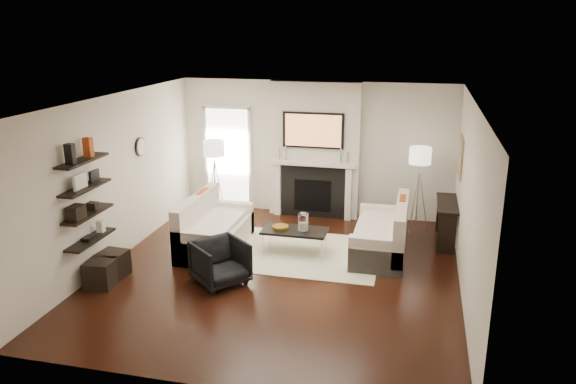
% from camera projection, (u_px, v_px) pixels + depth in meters
% --- Properties ---
extents(room_envelope, '(6.00, 6.00, 6.00)m').
position_uv_depth(room_envelope, '(279.00, 190.00, 8.46)').
color(room_envelope, black).
rests_on(room_envelope, ground).
extents(chimney_breast, '(1.80, 0.25, 2.70)m').
position_uv_depth(chimney_breast, '(315.00, 150.00, 11.13)').
color(chimney_breast, silver).
rests_on(chimney_breast, floor).
extents(fireplace_surround, '(1.30, 0.02, 1.04)m').
position_uv_depth(fireplace_surround, '(313.00, 192.00, 11.25)').
color(fireplace_surround, black).
rests_on(fireplace_surround, floor).
extents(firebox, '(0.75, 0.02, 0.65)m').
position_uv_depth(firebox, '(313.00, 196.00, 11.26)').
color(firebox, black).
rests_on(firebox, floor).
extents(mantel_pilaster_l, '(0.12, 0.08, 1.10)m').
position_uv_depth(mantel_pilaster_l, '(278.00, 189.00, 11.37)').
color(mantel_pilaster_l, white).
rests_on(mantel_pilaster_l, floor).
extents(mantel_pilaster_r, '(0.12, 0.08, 1.10)m').
position_uv_depth(mantel_pilaster_r, '(348.00, 194.00, 11.05)').
color(mantel_pilaster_r, white).
rests_on(mantel_pilaster_r, floor).
extents(mantel_shelf, '(1.70, 0.18, 0.07)m').
position_uv_depth(mantel_shelf, '(313.00, 164.00, 11.03)').
color(mantel_shelf, white).
rests_on(mantel_shelf, chimney_breast).
extents(tv_body, '(1.20, 0.06, 0.70)m').
position_uv_depth(tv_body, '(313.00, 130.00, 10.86)').
color(tv_body, black).
rests_on(tv_body, chimney_breast).
extents(tv_screen, '(1.10, 0.00, 0.62)m').
position_uv_depth(tv_screen, '(313.00, 131.00, 10.83)').
color(tv_screen, '#BF723F').
rests_on(tv_screen, tv_body).
extents(candlestick_l_tall, '(0.04, 0.04, 0.30)m').
position_uv_depth(candlestick_l_tall, '(286.00, 153.00, 11.11)').
color(candlestick_l_tall, silver).
rests_on(candlestick_l_tall, mantel_shelf).
extents(candlestick_l_short, '(0.04, 0.04, 0.24)m').
position_uv_depth(candlestick_l_short, '(279.00, 154.00, 11.14)').
color(candlestick_l_short, silver).
rests_on(candlestick_l_short, mantel_shelf).
extents(candlestick_r_tall, '(0.04, 0.04, 0.30)m').
position_uv_depth(candlestick_r_tall, '(341.00, 156.00, 10.86)').
color(candlestick_r_tall, silver).
rests_on(candlestick_r_tall, mantel_shelf).
extents(candlestick_r_short, '(0.04, 0.04, 0.24)m').
position_uv_depth(candlestick_r_short, '(347.00, 158.00, 10.84)').
color(candlestick_r_short, silver).
rests_on(candlestick_r_short, mantel_shelf).
extents(hallway_panel, '(0.90, 0.02, 2.10)m').
position_uv_depth(hallway_panel, '(228.00, 159.00, 11.73)').
color(hallway_panel, white).
rests_on(hallway_panel, floor).
extents(door_trim_l, '(0.06, 0.06, 2.16)m').
position_uv_depth(door_trim_l, '(206.00, 158.00, 11.82)').
color(door_trim_l, white).
rests_on(door_trim_l, floor).
extents(door_trim_r, '(0.06, 0.06, 2.16)m').
position_uv_depth(door_trim_r, '(250.00, 160.00, 11.60)').
color(door_trim_r, white).
rests_on(door_trim_r, floor).
extents(door_trim_top, '(1.02, 0.06, 0.06)m').
position_uv_depth(door_trim_top, '(226.00, 107.00, 11.40)').
color(door_trim_top, white).
rests_on(door_trim_top, wall_back).
extents(rug, '(2.60, 2.00, 0.01)m').
position_uv_depth(rug, '(303.00, 253.00, 9.59)').
color(rug, beige).
rests_on(rug, floor).
extents(loveseat_left_base, '(0.85, 1.80, 0.42)m').
position_uv_depth(loveseat_left_base, '(216.00, 237.00, 9.74)').
color(loveseat_left_base, silver).
rests_on(loveseat_left_base, floor).
extents(loveseat_left_back, '(0.18, 1.80, 0.80)m').
position_uv_depth(loveseat_left_back, '(197.00, 218.00, 9.72)').
color(loveseat_left_back, silver).
rests_on(loveseat_left_back, floor).
extents(loveseat_left_arm_n, '(0.85, 0.18, 0.60)m').
position_uv_depth(loveseat_left_arm_n, '(198.00, 250.00, 8.96)').
color(loveseat_left_arm_n, silver).
rests_on(loveseat_left_arm_n, floor).
extents(loveseat_left_arm_s, '(0.85, 0.18, 0.60)m').
position_uv_depth(loveseat_left_arm_s, '(231.00, 217.00, 10.47)').
color(loveseat_left_arm_s, silver).
rests_on(loveseat_left_arm_s, floor).
extents(loveseat_left_cushion, '(0.63, 1.44, 0.10)m').
position_uv_depth(loveseat_left_cushion, '(218.00, 223.00, 9.65)').
color(loveseat_left_cushion, silver).
rests_on(loveseat_left_cushion, loveseat_left_base).
extents(pillow_left_orange, '(0.10, 0.42, 0.42)m').
position_uv_depth(pillow_left_orange, '(203.00, 202.00, 9.94)').
color(pillow_left_orange, '#A93E14').
rests_on(pillow_left_orange, loveseat_left_cushion).
extents(pillow_left_charcoal, '(0.10, 0.40, 0.40)m').
position_uv_depth(pillow_left_charcoal, '(189.00, 213.00, 9.39)').
color(pillow_left_charcoal, black).
rests_on(pillow_left_charcoal, loveseat_left_cushion).
extents(loveseat_right_base, '(0.85, 1.80, 0.42)m').
position_uv_depth(loveseat_right_base, '(380.00, 242.00, 9.50)').
color(loveseat_right_base, silver).
rests_on(loveseat_right_base, floor).
extents(loveseat_right_back, '(0.18, 1.80, 0.80)m').
position_uv_depth(loveseat_right_back, '(401.00, 226.00, 9.33)').
color(loveseat_right_back, silver).
rests_on(loveseat_right_back, floor).
extents(loveseat_right_arm_n, '(0.85, 0.18, 0.60)m').
position_uv_depth(loveseat_right_arm_n, '(376.00, 256.00, 8.72)').
color(loveseat_right_arm_n, silver).
rests_on(loveseat_right_arm_n, floor).
extents(loveseat_right_arm_s, '(0.85, 0.18, 0.60)m').
position_uv_depth(loveseat_right_arm_s, '(383.00, 222.00, 10.23)').
color(loveseat_right_arm_s, silver).
rests_on(loveseat_right_arm_s, floor).
extents(loveseat_right_cushion, '(0.63, 1.44, 0.10)m').
position_uv_depth(loveseat_right_cushion, '(377.00, 228.00, 9.43)').
color(loveseat_right_cushion, silver).
rests_on(loveseat_right_cushion, loveseat_right_base).
extents(pillow_right_orange, '(0.10, 0.42, 0.42)m').
position_uv_depth(pillow_right_orange, '(402.00, 209.00, 9.55)').
color(pillow_right_orange, '#A93E14').
rests_on(pillow_right_orange, loveseat_right_cushion).
extents(pillow_right_charcoal, '(0.10, 0.40, 0.40)m').
position_uv_depth(pillow_right_charcoal, '(401.00, 221.00, 9.00)').
color(pillow_right_charcoal, black).
rests_on(pillow_right_charcoal, loveseat_right_cushion).
extents(coffee_table, '(1.10, 0.55, 0.04)m').
position_uv_depth(coffee_table, '(295.00, 231.00, 9.49)').
color(coffee_table, black).
rests_on(coffee_table, floor).
extents(coffee_leg_nw, '(0.02, 0.02, 0.38)m').
position_uv_depth(coffee_leg_nw, '(263.00, 245.00, 9.46)').
color(coffee_leg_nw, silver).
rests_on(coffee_leg_nw, floor).
extents(coffee_leg_ne, '(0.02, 0.02, 0.38)m').
position_uv_depth(coffee_leg_ne, '(321.00, 250.00, 9.24)').
color(coffee_leg_ne, silver).
rests_on(coffee_leg_ne, floor).
extents(coffee_leg_sw, '(0.02, 0.02, 0.38)m').
position_uv_depth(coffee_leg_sw, '(270.00, 235.00, 9.87)').
color(coffee_leg_sw, silver).
rests_on(coffee_leg_sw, floor).
extents(coffee_leg_se, '(0.02, 0.02, 0.38)m').
position_uv_depth(coffee_leg_se, '(326.00, 240.00, 9.65)').
color(coffee_leg_se, silver).
rests_on(coffee_leg_se, floor).
extents(hurricane_glass, '(0.18, 0.18, 0.31)m').
position_uv_depth(hurricane_glass, '(303.00, 223.00, 9.41)').
color(hurricane_glass, white).
rests_on(hurricane_glass, coffee_table).
extents(hurricane_candle, '(0.10, 0.10, 0.15)m').
position_uv_depth(hurricane_candle, '(303.00, 226.00, 9.43)').
color(hurricane_candle, white).
rests_on(hurricane_candle, coffee_table).
extents(copper_bowl, '(0.28, 0.28, 0.05)m').
position_uv_depth(copper_bowl, '(280.00, 227.00, 9.53)').
color(copper_bowl, '#9E681A').
rests_on(copper_bowl, coffee_table).
extents(armchair, '(0.96, 0.97, 0.73)m').
position_uv_depth(armchair, '(220.00, 261.00, 8.39)').
color(armchair, black).
rests_on(armchair, floor).
extents(lamp_left_post, '(0.02, 0.02, 1.20)m').
position_uv_depth(lamp_left_post, '(215.00, 190.00, 11.10)').
color(lamp_left_post, silver).
rests_on(lamp_left_post, floor).
extents(lamp_left_shade, '(0.40, 0.40, 0.30)m').
position_uv_depth(lamp_left_shade, '(214.00, 148.00, 10.85)').
color(lamp_left_shade, white).
rests_on(lamp_left_shade, lamp_left_post).
extents(lamp_left_leg_a, '(0.25, 0.02, 1.23)m').
position_uv_depth(lamp_left_leg_a, '(221.00, 191.00, 11.07)').
color(lamp_left_leg_a, silver).
rests_on(lamp_left_leg_a, floor).
extents(lamp_left_leg_b, '(0.14, 0.22, 1.23)m').
position_uv_depth(lamp_left_leg_b, '(215.00, 189.00, 11.20)').
color(lamp_left_leg_b, silver).
rests_on(lamp_left_leg_b, floor).
extents(lamp_left_leg_c, '(0.14, 0.22, 1.23)m').
position_uv_depth(lamp_left_leg_c, '(211.00, 191.00, 11.02)').
color(lamp_left_leg_c, silver).
rests_on(lamp_left_leg_c, floor).
extents(lamp_right_post, '(0.02, 0.02, 1.20)m').
position_uv_depth(lamp_right_post, '(417.00, 200.00, 10.50)').
color(lamp_right_post, silver).
rests_on(lamp_right_post, floor).
extents(lamp_right_shade, '(0.40, 0.40, 0.30)m').
position_uv_depth(lamp_right_shade, '(420.00, 156.00, 10.25)').
color(lamp_right_shade, white).
rests_on(lamp_right_shade, lamp_right_post).
extents(lamp_right_leg_a, '(0.25, 0.02, 1.23)m').
position_uv_depth(lamp_right_leg_a, '(423.00, 200.00, 10.47)').
color(lamp_right_leg_a, silver).
rests_on(lamp_right_leg_a, floor).
extents(lamp_right_leg_b, '(0.14, 0.22, 1.23)m').
position_uv_depth(lamp_right_leg_b, '(414.00, 198.00, 10.60)').
color(lamp_right_leg_b, silver).
rests_on(lamp_right_leg_b, floor).
extents(lamp_right_leg_c, '(0.14, 0.22, 1.23)m').
position_uv_depth(lamp_right_leg_c, '(414.00, 201.00, 10.42)').
color(lamp_right_leg_c, silver).
rests_on(lamp_right_leg_c, floor).
extents(console_top, '(0.35, 1.20, 0.04)m').
position_uv_depth(console_top, '(447.00, 203.00, 9.86)').
color(console_top, black).
rests_on(console_top, floor).
extents(console_leg_n, '(0.30, 0.04, 0.71)m').
position_uv_depth(console_leg_n, '(447.00, 234.00, 9.46)').
color(console_leg_n, black).
rests_on(console_leg_n, floor).
extents(console_leg_s, '(0.30, 0.04, 0.71)m').
position_uv_depth(console_leg_s, '(445.00, 214.00, 10.49)').
color(console_leg_s, black).
rests_on(console_leg_s, floor).
extents(wall_art, '(0.03, 0.70, 0.70)m').
position_uv_depth(wall_art, '(461.00, 157.00, 9.70)').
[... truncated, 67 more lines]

